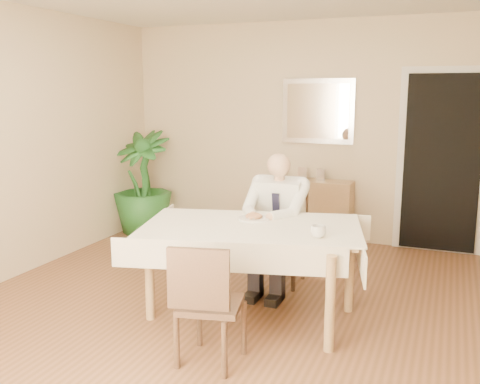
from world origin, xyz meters
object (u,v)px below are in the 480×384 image
at_px(coffee_mug, 318,231).
at_px(potted_palm, 142,183).
at_px(dining_table, 251,236).
at_px(seated_man, 275,216).
at_px(chair_far, 284,233).
at_px(chair_near, 206,299).
at_px(sideboard, 312,211).

relative_size(coffee_mug, potted_palm, 0.09).
bearing_deg(coffee_mug, dining_table, 165.45).
distance_m(seated_man, potted_palm, 2.52).
height_order(chair_far, chair_near, chair_near).
xyz_separation_m(dining_table, coffee_mug, (0.57, -0.15, 0.13)).
bearing_deg(dining_table, sideboard, 78.27).
xyz_separation_m(coffee_mug, sideboard, (-0.64, 2.42, -0.42)).
relative_size(chair_near, potted_palm, 0.65).
relative_size(seated_man, coffee_mug, 11.19).
distance_m(seated_man, coffee_mug, 0.94).
xyz_separation_m(dining_table, chair_far, (0.00, 0.87, -0.20)).
height_order(chair_near, potted_palm, potted_palm).
bearing_deg(seated_man, potted_palm, 149.44).
relative_size(dining_table, chair_far, 2.32).
xyz_separation_m(seated_man, coffee_mug, (0.57, -0.74, 0.11)).
bearing_deg(potted_palm, dining_table, -40.83).
distance_m(dining_table, seated_man, 0.59).
xyz_separation_m(dining_table, seated_man, (-0.00, 0.59, 0.02)).
height_order(chair_far, potted_palm, potted_palm).
bearing_deg(sideboard, seated_man, -86.52).
distance_m(chair_near, coffee_mug, 0.97).
relative_size(chair_near, coffee_mug, 7.56).
distance_m(dining_table, chair_near, 0.90).
relative_size(dining_table, chair_near, 2.32).
distance_m(coffee_mug, sideboard, 2.54).
height_order(dining_table, coffee_mug, coffee_mug).
bearing_deg(coffee_mug, seated_man, 127.57).
bearing_deg(coffee_mug, chair_near, -127.52).
xyz_separation_m(sideboard, potted_palm, (-2.09, -0.40, 0.27)).
relative_size(dining_table, sideboard, 2.08).
relative_size(dining_table, seated_man, 1.57).
height_order(chair_near, seated_man, seated_man).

